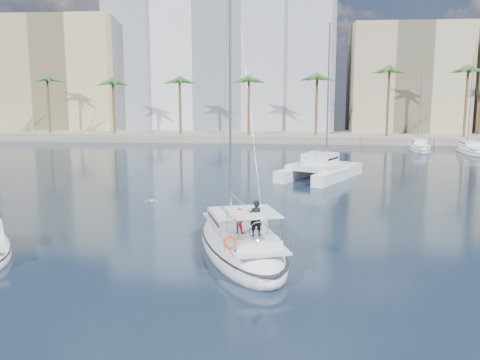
# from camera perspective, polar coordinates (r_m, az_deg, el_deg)

# --- Properties ---
(ground) EXTENTS (160.00, 160.00, 0.00)m
(ground) POSITION_cam_1_polar(r_m,az_deg,el_deg) (32.49, 1.28, -6.12)
(ground) COLOR black
(ground) RESTS_ON ground
(quay) EXTENTS (120.00, 14.00, 1.20)m
(quay) POSITION_cam_1_polar(r_m,az_deg,el_deg) (92.54, 4.52, 4.65)
(quay) COLOR gray
(quay) RESTS_ON ground
(building_modern) EXTENTS (42.00, 16.00, 28.00)m
(building_modern) POSITION_cam_1_polar(r_m,az_deg,el_deg) (105.27, -1.88, 12.60)
(building_modern) COLOR white
(building_modern) RESTS_ON ground
(building_tan_left) EXTENTS (22.00, 14.00, 22.00)m
(building_tan_left) POSITION_cam_1_polar(r_m,az_deg,el_deg) (109.64, -18.17, 10.45)
(building_tan_left) COLOR tan
(building_tan_left) RESTS_ON ground
(building_beige) EXTENTS (20.00, 14.00, 20.00)m
(building_beige) POSITION_cam_1_polar(r_m,az_deg,el_deg) (102.97, 17.27, 10.01)
(building_beige) COLOR tan
(building_beige) RESTS_ON ground
(palm_left) EXTENTS (3.60, 3.60, 12.30)m
(palm_left) POSITION_cam_1_polar(r_m,az_deg,el_deg) (95.45, -16.68, 10.25)
(palm_left) COLOR brown
(palm_left) RESTS_ON ground
(palm_centre) EXTENTS (3.60, 3.60, 12.30)m
(palm_centre) POSITION_cam_1_polar(r_m,az_deg,el_deg) (88.17, 4.53, 10.69)
(palm_centre) COLOR brown
(palm_centre) RESTS_ON ground
(main_sloop) EXTENTS (7.65, 12.73, 18.01)m
(main_sloop) POSITION_cam_1_polar(r_m,az_deg,el_deg) (29.27, 0.06, -6.81)
(main_sloop) COLOR white
(main_sloop) RESTS_ON ground
(catamaran) EXTENTS (9.09, 11.44, 15.14)m
(catamaran) POSITION_cam_1_polar(r_m,az_deg,el_deg) (53.74, 8.48, 1.36)
(catamaran) COLOR white
(catamaran) RESTS_ON ground
(seagull) EXTENTS (0.97, 0.42, 0.18)m
(seagull) POSITION_cam_1_polar(r_m,az_deg,el_deg) (38.83, -9.41, -2.19)
(seagull) COLOR silver
(seagull) RESTS_ON ground
(moored_yacht_a) EXTENTS (3.37, 9.52, 11.90)m
(moored_yacht_a) POSITION_cam_1_polar(r_m,az_deg,el_deg) (80.53, 18.60, 2.96)
(moored_yacht_a) COLOR white
(moored_yacht_a) RESTS_ON ground
(moored_yacht_b) EXTENTS (3.32, 10.83, 13.72)m
(moored_yacht_b) POSITION_cam_1_polar(r_m,az_deg,el_deg) (80.27, 23.44, 2.64)
(moored_yacht_b) COLOR white
(moored_yacht_b) RESTS_ON ground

